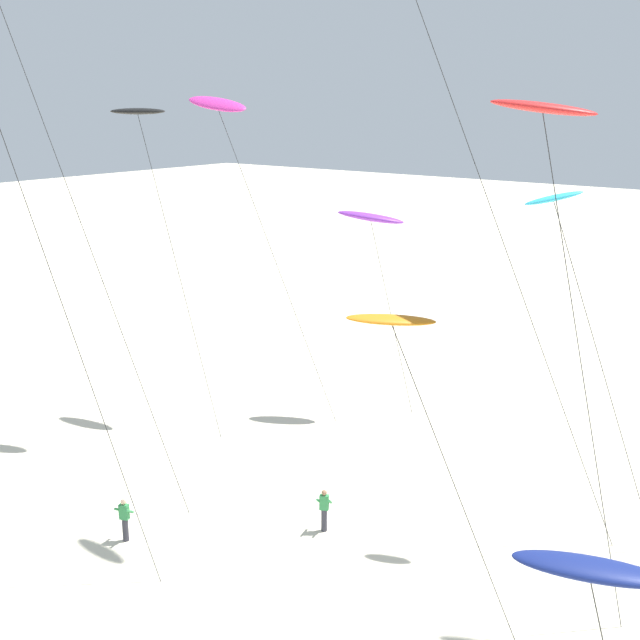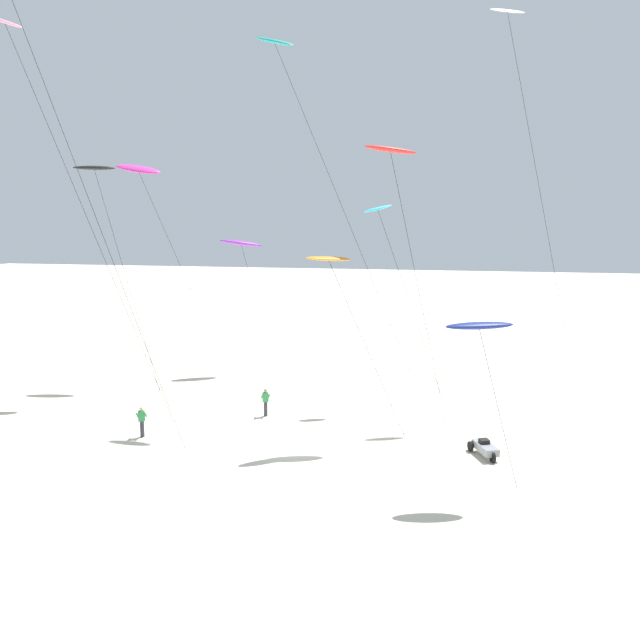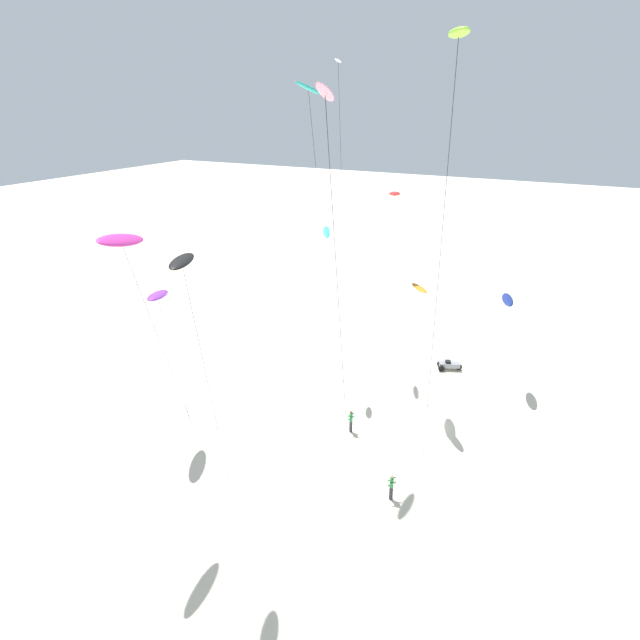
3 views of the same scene
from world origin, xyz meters
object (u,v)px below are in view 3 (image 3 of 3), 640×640
object	(u,v)px
kite_navy	(508,300)
kite_orange	(419,289)
kite_purple	(158,296)
kite_red	(395,195)
kite_cyan	(327,235)
kite_teal	(309,95)
kite_black	(182,264)
kite_flyer_nearest	(391,486)
beach_buggy	(449,365)
kite_lime	(458,46)
kite_magenta	(121,241)
kite_white	(338,72)
kite_pink	(327,117)
kite_flyer_middle	(351,421)

from	to	relation	value
kite_navy	kite_orange	distance (m)	9.09
kite_purple	kite_red	bearing A→B (deg)	-40.40
kite_cyan	kite_teal	size ratio (longest dim) A/B	0.56
kite_orange	kite_cyan	bearing A→B (deg)	79.22
kite_black	kite_teal	distance (m)	14.16
kite_purple	kite_flyer_nearest	xyz separation A→B (m)	(0.20, -15.97, -9.04)
kite_cyan	beach_buggy	bearing A→B (deg)	-51.95
kite_black	kite_teal	size ratio (longest dim) A/B	0.67
kite_red	kite_lime	world-z (taller)	kite_lime
kite_navy	kite_magenta	bearing A→B (deg)	148.28
kite_flyer_nearest	beach_buggy	world-z (taller)	kite_flyer_nearest
kite_white	kite_lime	bearing A→B (deg)	-146.23
kite_cyan	kite_orange	xyz separation A→B (m)	(-1.47, -7.73, -2.59)
kite_white	kite_pink	world-z (taller)	kite_white
kite_pink	kite_flyer_middle	distance (m)	23.91
kite_black	kite_cyan	bearing A→B (deg)	6.74
kite_cyan	kite_pink	world-z (taller)	kite_pink
kite_cyan	kite_red	bearing A→B (deg)	-75.43
kite_pink	kite_flyer_nearest	bearing A→B (deg)	-6.23
kite_orange	kite_flyer_middle	xyz separation A→B (m)	(-4.50, 2.82, -8.61)
kite_white	kite_flyer_nearest	distance (m)	31.89
kite_teal	kite_cyan	bearing A→B (deg)	16.78
kite_white	beach_buggy	world-z (taller)	kite_white
kite_teal	kite_white	bearing A→B (deg)	18.71
kite_lime	kite_white	xyz separation A→B (m)	(23.21, 15.52, 0.17)
kite_red	kite_flyer_nearest	world-z (taller)	kite_red
kite_red	kite_teal	distance (m)	10.11
kite_lime	kite_purple	world-z (taller)	kite_lime
kite_white	beach_buggy	size ratio (longest dim) A/B	11.56
kite_cyan	kite_navy	bearing A→B (deg)	-64.72
kite_lime	kite_flyer_middle	size ratio (longest dim) A/B	14.24
kite_white	kite_pink	xyz separation A→B (m)	(-25.75, -11.84, -2.39)
kite_pink	kite_navy	bearing A→B (deg)	-8.06
kite_teal	kite_navy	world-z (taller)	kite_teal
kite_teal	kite_flyer_middle	xyz separation A→B (m)	(-0.01, -3.11, -20.78)
beach_buggy	kite_navy	bearing A→B (deg)	-98.89
kite_flyer_middle	kite_red	bearing A→B (deg)	1.69
kite_pink	beach_buggy	bearing A→B (deg)	1.64
kite_black	kite_navy	distance (m)	27.51
kite_cyan	kite_teal	bearing A→B (deg)	-163.22
kite_cyan	kite_lime	bearing A→B (deg)	-140.93
kite_red	kite_black	distance (m)	19.77
kite_lime	kite_teal	bearing A→B (deg)	48.35
kite_purple	beach_buggy	world-z (taller)	kite_purple
kite_magenta	kite_white	world-z (taller)	kite_white
kite_purple	kite_flyer_nearest	bearing A→B (deg)	-89.30
kite_lime	kite_magenta	distance (m)	16.94
kite_teal	kite_pink	xyz separation A→B (m)	(-12.29, -7.28, -0.69)
kite_flyer_middle	kite_pink	bearing A→B (deg)	-161.22
kite_purple	kite_navy	bearing A→B (deg)	-46.96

